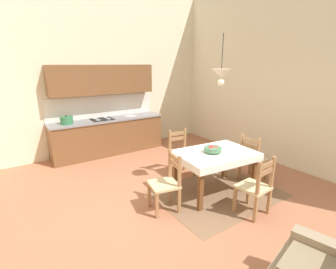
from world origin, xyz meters
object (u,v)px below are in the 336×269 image
at_px(dining_chair_window_side, 253,159).
at_px(pendant_lamp, 221,74).
at_px(dining_chair_camera_side, 256,187).
at_px(dining_table, 215,159).
at_px(kitchen_cabinetry, 107,120).
at_px(dining_chair_tv_side, 166,183).
at_px(dining_chair_kitchen_side, 181,154).
at_px(fruit_bowl, 213,149).

distance_m(dining_chair_window_side, pendant_lamp, 1.84).
xyz_separation_m(dining_chair_camera_side, pendant_lamp, (0.06, 0.89, 1.62)).
xyz_separation_m(dining_table, dining_chair_window_side, (0.94, -0.08, -0.18)).
relative_size(kitchen_cabinetry, dining_chair_tv_side, 3.02).
xyz_separation_m(kitchen_cabinetry, dining_chair_window_side, (1.72, -3.13, -0.41)).
relative_size(dining_chair_tv_side, dining_chair_kitchen_side, 1.00).
bearing_deg(dining_chair_kitchen_side, fruit_bowl, -91.38).
relative_size(dining_chair_window_side, fruit_bowl, 3.10).
relative_size(dining_chair_window_side, pendant_lamp, 1.16).
height_order(dining_chair_kitchen_side, pendant_lamp, pendant_lamp).
relative_size(dining_table, pendant_lamp, 1.76).
xyz_separation_m(dining_chair_tv_side, dining_chair_window_side, (1.96, -0.08, 0.00)).
xyz_separation_m(dining_chair_window_side, fruit_bowl, (-1.00, 0.09, 0.37)).
relative_size(dining_table, dining_chair_camera_side, 1.52).
height_order(dining_chair_window_side, fruit_bowl, dining_chair_window_side).
bearing_deg(pendant_lamp, kitchen_cabinetry, 105.81).
distance_m(dining_chair_tv_side, dining_chair_camera_side, 1.35).
xyz_separation_m(dining_table, pendant_lamp, (0.07, 0.03, 1.44)).
xyz_separation_m(dining_chair_kitchen_side, dining_chair_camera_side, (0.05, -1.79, 0.00)).
bearing_deg(dining_chair_window_side, pendant_lamp, 172.68).
xyz_separation_m(dining_chair_window_side, dining_chair_camera_side, (-0.92, -0.78, 0.00)).
height_order(fruit_bowl, pendant_lamp, pendant_lamp).
bearing_deg(dining_chair_tv_side, pendant_lamp, 1.54).
bearing_deg(dining_table, dining_chair_kitchen_side, 92.14).
bearing_deg(dining_table, dining_chair_tv_side, 179.72).
bearing_deg(dining_chair_window_side, dining_chair_tv_side, 177.62).
xyz_separation_m(dining_chair_tv_side, fruit_bowl, (0.96, 0.01, 0.37)).
bearing_deg(dining_chair_tv_side, dining_chair_window_side, -2.38).
bearing_deg(fruit_bowl, dining_table, -10.29).
xyz_separation_m(dining_chair_kitchen_side, pendant_lamp, (0.11, -0.90, 1.62)).
distance_m(dining_table, dining_chair_tv_side, 1.04).
xyz_separation_m(dining_chair_kitchen_side, fruit_bowl, (-0.02, -0.93, 0.37)).
bearing_deg(dining_chair_camera_side, dining_chair_kitchen_side, 91.58).
bearing_deg(dining_chair_tv_side, dining_chair_camera_side, -39.75).
bearing_deg(dining_chair_kitchen_side, dining_chair_camera_side, -88.42).
relative_size(fruit_bowl, pendant_lamp, 0.37).
height_order(dining_chair_tv_side, pendant_lamp, pendant_lamp).
bearing_deg(dining_chair_window_side, dining_table, 175.34).
relative_size(dining_table, dining_chair_kitchen_side, 1.52).
relative_size(dining_table, dining_chair_window_side, 1.52).
bearing_deg(dining_chair_camera_side, fruit_bowl, 94.74).
bearing_deg(pendant_lamp, dining_chair_camera_side, -93.86).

